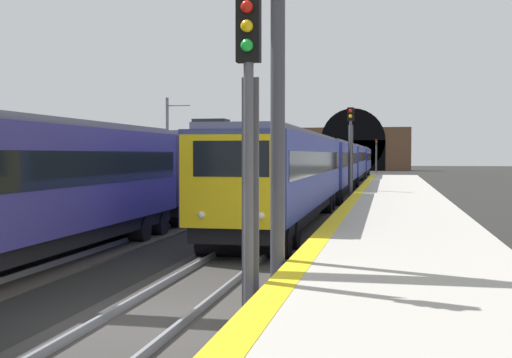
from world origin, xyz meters
The scene contains 12 objects.
ground_plane centered at (0.00, 0.00, 0.00)m, with size 320.00×320.00×0.00m, color black.
platform_right centered at (0.00, -4.42, 0.45)m, with size 112.00×4.49×0.90m, color #ADA89E.
platform_right_edge_strip centered at (0.00, -2.42, 0.90)m, with size 112.00×0.50×0.01m, color yellow.
track_main_line centered at (0.00, 0.00, 0.04)m, with size 160.00×2.90×0.21m.
train_main_approaching centered at (44.77, 0.00, 2.19)m, with size 77.57×3.02×3.81m.
train_adjacent_platform centered at (13.13, 5.11, 2.22)m, with size 38.18×3.03×4.77m.
railway_signal_near centered at (-0.25, -1.88, 3.29)m, with size 0.39×0.38×5.46m.
railway_signal_mid centered at (27.04, -1.88, 3.24)m, with size 0.39×0.38×5.58m.
railway_signal_far centered at (94.97, -1.88, 3.12)m, with size 0.39×0.38×5.34m.
overhead_signal_gantry centered at (1.97, 2.56, 5.71)m, with size 0.70×9.34×7.53m.
tunnel_portal centered at (110.61, 2.56, 3.92)m, with size 2.92×20.44×11.45m.
catenary_mast_near centered at (36.31, 12.15, 3.66)m, with size 0.22×1.88×7.14m.
Camera 1 is at (-10.59, -4.10, 2.95)m, focal length 46.45 mm.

